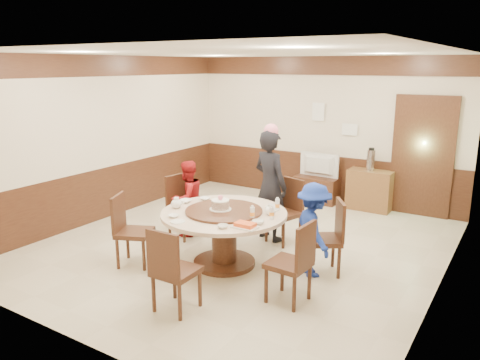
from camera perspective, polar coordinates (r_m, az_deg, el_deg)
The scene contains 31 objects.
room at distance 6.79m, azimuth 0.45°, elevation 0.58°, with size 6.00×6.04×2.84m.
banquet_table at distance 6.26m, azimuth -1.96°, elevation -5.79°, with size 1.67×1.67×0.78m.
chair_0 at distance 6.21m, azimuth 10.22°, elevation -8.45°, with size 0.61×0.61×0.97m.
chair_1 at distance 7.17m, azimuth 5.43°, elevation -5.19°, with size 0.55×0.56×0.97m.
chair_2 at distance 7.42m, azimuth -6.76°, elevation -4.58°, with size 0.53×0.52×0.97m.
chair_3 at distance 6.52m, azimuth -12.86°, elevation -7.48°, with size 0.59×0.58×0.97m.
chair_4 at distance 5.29m, azimuth -7.88°, elevation -12.48°, with size 0.45×0.46×0.97m.
chair_5 at distance 5.44m, azimuth 6.11°, elevation -11.63°, with size 0.47×0.46×0.97m.
person_standing at distance 7.12m, azimuth 3.70°, elevation -0.68°, with size 0.62×0.41×1.71m, color black.
person_red at distance 7.39m, azimuth -6.41°, elevation -2.25°, with size 0.58×0.45×1.20m, color maroon.
person_blue at distance 6.02m, azimuth 8.95°, elevation -6.03°, with size 0.79×0.45×1.22m, color navy.
birthday_cake at distance 6.18m, azimuth -2.40°, elevation -3.00°, with size 0.29×0.29×0.20m.
teapot_left at distance 6.40m, azimuth -7.75°, elevation -2.88°, with size 0.17×0.15×0.13m, color white.
teapot_right at distance 6.06m, azimuth 3.72°, elevation -3.72°, with size 0.17×0.15×0.13m, color white.
bowl_0 at distance 6.74m, azimuth -4.28°, elevation -2.28°, with size 0.15×0.15×0.04m, color white.
bowl_1 at distance 5.59m, azimuth -2.11°, elevation -5.68°, with size 0.13×0.13×0.04m, color white.
bowl_2 at distance 6.04m, azimuth -8.08°, elevation -4.35°, with size 0.13×0.13×0.03m, color white.
bowl_3 at distance 5.73m, azimuth 2.22°, elevation -5.16°, with size 0.15×0.15×0.05m, color white.
bowl_4 at distance 6.64m, azimuth -6.66°, elevation -2.57°, with size 0.17×0.17×0.04m, color white.
saucer_near at distance 5.84m, azimuth -7.60°, elevation -5.06°, with size 0.18×0.18×0.01m, color white.
saucer_far at distance 6.38m, azimuth 3.91°, elevation -3.33°, with size 0.18×0.18×0.01m, color white.
shrimp_platter at distance 5.59m, azimuth 0.63°, elevation -5.57°, with size 0.30×0.20×0.06m.
bottle_0 at distance 5.88m, azimuth 1.51°, elevation -4.06°, with size 0.06×0.06×0.16m, color white.
bottle_1 at distance 5.89m, azimuth 3.88°, elevation -4.04°, with size 0.06×0.06×0.16m, color white.
bottle_2 at distance 6.24m, azimuth 4.58°, elevation -3.04°, with size 0.06×0.06×0.16m, color white.
tv_stand at distance 9.36m, azimuth 9.31°, elevation -1.12°, with size 0.85×0.45×0.50m, color #3E2013.
television at distance 9.24m, azimuth 9.43°, elevation 1.77°, with size 0.81×0.11×0.46m, color gray.
side_cabinet at distance 9.02m, azimuth 15.53°, elevation -1.19°, with size 0.80×0.40×0.75m, color brown.
thermos at distance 8.90m, azimuth 15.65°, elevation 2.34°, with size 0.15×0.15×0.38m, color silver.
notice_left at distance 9.32m, azimuth 9.51°, elevation 8.21°, with size 0.25×0.00×0.35m, color white.
notice_right at distance 9.13m, azimuth 13.21°, elevation 6.02°, with size 0.30×0.00×0.22m, color white.
Camera 1 is at (3.48, -5.61, 2.64)m, focal length 35.00 mm.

